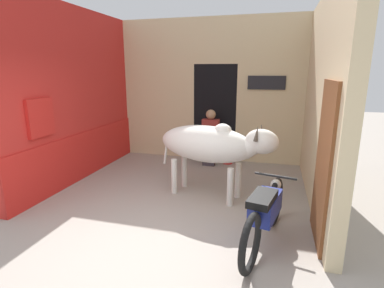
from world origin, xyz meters
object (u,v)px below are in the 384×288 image
Objects in this scene: motorcycle_near at (265,212)px; cow at (212,145)px; plastic_stool at (228,153)px; shopkeeper_seated at (210,135)px.

cow is at bearing 126.55° from motorcycle_near.
motorcycle_near is 4.04× the size of plastic_stool.
plastic_stool is (-0.02, 2.04, -0.71)m from cow.
cow reaches higher than plastic_stool.
shopkeeper_seated is at bearing -159.17° from plastic_stool.
shopkeeper_seated is 2.80× the size of plastic_stool.
motorcycle_near is at bearing -66.28° from shopkeeper_seated.
plastic_stool is at bearing 90.57° from cow.
motorcycle_near is at bearing -53.45° from cow.
plastic_stool is (-1.00, 3.36, -0.21)m from motorcycle_near.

